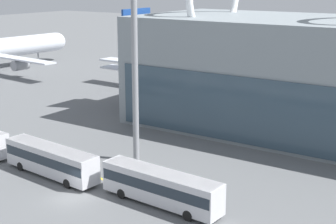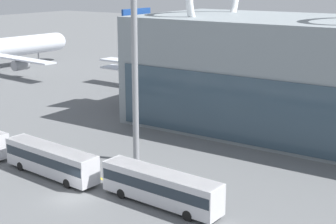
{
  "view_description": "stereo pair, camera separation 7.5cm",
  "coord_description": "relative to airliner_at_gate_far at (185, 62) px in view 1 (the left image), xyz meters",
  "views": [
    {
      "loc": [
        34.63,
        -33.84,
        21.28
      ],
      "look_at": [
        -2.39,
        21.02,
        4.0
      ],
      "focal_mm": 55.0,
      "sensor_mm": 36.0,
      "label": 1
    },
    {
      "loc": [
        34.69,
        -33.8,
        21.28
      ],
      "look_at": [
        -2.39,
        21.02,
        4.0
      ],
      "focal_mm": 55.0,
      "sensor_mm": 36.0,
      "label": 2
    }
  ],
  "objects": [
    {
      "name": "shuttle_bus_2",
      "position": [
        24.92,
        -43.88,
        -3.86
      ],
      "size": [
        13.11,
        3.3,
        3.39
      ],
      "rotation": [
        0.0,
        0.0,
        -0.06
      ],
      "color": "silver",
      "rests_on": "ground_plane"
    },
    {
      "name": "floodlight_mast",
      "position": [
        15.31,
        -35.2,
        13.07
      ],
      "size": [
        3.12,
        3.12,
        28.77
      ],
      "color": "gray",
      "rests_on": "ground_plane"
    },
    {
      "name": "shuttle_bus_1",
      "position": [
        10.58,
        -44.46,
        -3.86
      ],
      "size": [
        13.15,
        3.66,
        3.39
      ],
      "rotation": [
        0.0,
        0.0,
        -0.09
      ],
      "color": "silver",
      "rests_on": "ground_plane"
    },
    {
      "name": "ground_plane",
      "position": [
        16.54,
        -47.7,
        -5.84
      ],
      "size": [
        440.0,
        440.0,
        0.0
      ],
      "primitive_type": "plane",
      "color": "slate"
    },
    {
      "name": "lane_stripe_1",
      "position": [
        14.23,
        -41.42,
        -5.84
      ],
      "size": [
        6.31,
        2.8,
        0.01
      ],
      "primitive_type": "cube",
      "rotation": [
        0.0,
        0.0,
        -0.39
      ],
      "color": "yellow",
      "rests_on": "ground_plane"
    },
    {
      "name": "airliner_at_gate_far",
      "position": [
        0.0,
        0.0,
        0.0
      ],
      "size": [
        39.1,
        38.14,
        16.5
      ],
      "rotation": [
        0.0,
        0.0,
        1.54
      ],
      "color": "silver",
      "rests_on": "ground_plane"
    }
  ]
}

